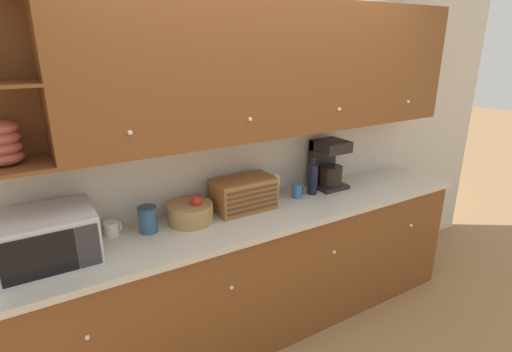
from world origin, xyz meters
TOP-DOWN VIEW (x-y plane):
  - ground_plane at (0.00, 0.00)m, footprint 24.00×24.00m
  - wall_back at (0.00, 0.03)m, footprint 5.70×0.06m
  - counter_unit at (0.00, -0.30)m, footprint 3.32×0.62m
  - backsplash_panel at (0.00, -0.01)m, footprint 3.30×0.01m
  - upper_cabinets at (0.17, -0.19)m, footprint 3.30×0.40m
  - microwave at (-1.33, -0.27)m, footprint 0.48×0.40m
  - mug_blue_second at (-0.97, -0.11)m, footprint 0.10×0.09m
  - storage_canister at (-0.77, -0.19)m, footprint 0.12×0.12m
  - fruit_basket at (-0.49, -0.19)m, footprint 0.30×0.30m
  - bread_box at (-0.09, -0.19)m, footprint 0.42×0.25m
  - wine_glass at (0.19, -0.17)m, footprint 0.06×0.06m
  - mug at (0.36, -0.21)m, footprint 0.09×0.08m
  - wine_bottle at (0.51, -0.21)m, footprint 0.08×0.08m
  - coffee_maker at (0.72, -0.14)m, footprint 0.24×0.24m

SIDE VIEW (x-z plane):
  - ground_plane at x=0.00m, z-range 0.00..0.00m
  - counter_unit at x=0.00m, z-range 0.00..0.95m
  - mug_blue_second at x=-0.97m, z-range 0.95..1.04m
  - mug at x=0.36m, z-range 0.95..1.06m
  - fruit_basket at x=-0.49m, z-range 0.93..1.11m
  - storage_canister at x=-0.77m, z-range 0.95..1.12m
  - bread_box at x=-0.09m, z-range 0.95..1.18m
  - wine_bottle at x=0.51m, z-range 0.94..1.24m
  - wine_glass at x=0.19m, z-range 0.99..1.20m
  - microwave at x=-1.33m, z-range 0.95..1.24m
  - coffee_maker at x=0.72m, z-range 0.95..1.34m
  - backsplash_panel at x=0.00m, z-range 0.95..1.47m
  - wall_back at x=0.00m, z-range 0.00..2.60m
  - upper_cabinets at x=0.17m, z-range 1.47..2.33m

